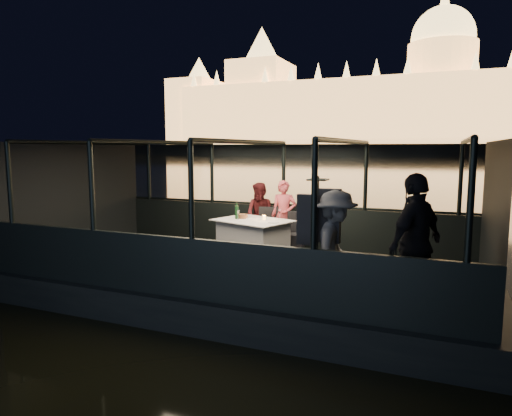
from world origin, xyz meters
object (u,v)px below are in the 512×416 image
at_px(person_woman_coral, 284,215).
at_px(passenger_dark, 415,251).
at_px(person_man_maroon, 261,215).
at_px(passenger_stripe, 335,245).
at_px(dining_table_central, 253,239).
at_px(chair_port_left, 265,230).
at_px(chair_port_right, 294,233).
at_px(coat_stand, 317,241).
at_px(wine_bottle, 237,211).

distance_m(person_woman_coral, passenger_dark, 4.14).
distance_m(person_man_maroon, passenger_stripe, 3.75).
bearing_deg(dining_table_central, chair_port_left, 88.12).
xyz_separation_m(chair_port_right, person_woman_coral, (-0.35, 0.35, 0.30)).
bearing_deg(chair_port_left, coat_stand, -74.32).
relative_size(coat_stand, passenger_dark, 0.96).
relative_size(chair_port_left, passenger_stripe, 0.56).
height_order(chair_port_right, person_man_maroon, person_man_maroon).
height_order(chair_port_left, passenger_dark, passenger_dark).
height_order(chair_port_right, wine_bottle, wine_bottle).
xyz_separation_m(passenger_stripe, wine_bottle, (-2.50, 2.12, 0.06)).
relative_size(chair_port_right, wine_bottle, 2.62).
height_order(person_woman_coral, passenger_dark, passenger_dark).
bearing_deg(person_woman_coral, chair_port_left, -152.24).
xyz_separation_m(dining_table_central, person_woman_coral, (0.33, 0.93, 0.36)).
xyz_separation_m(chair_port_right, coat_stand, (1.21, -2.74, 0.45)).
bearing_deg(chair_port_right, passenger_stripe, -71.00).
height_order(person_man_maroon, wine_bottle, person_man_maroon).
relative_size(passenger_stripe, passenger_dark, 0.87).
bearing_deg(person_woman_coral, chair_port_right, -59.58).
xyz_separation_m(chair_port_left, coat_stand, (1.87, -2.80, 0.45)).
relative_size(chair_port_left, coat_stand, 0.51).
height_order(dining_table_central, passenger_dark, passenger_dark).
relative_size(chair_port_right, coat_stand, 0.48).
relative_size(coat_stand, person_man_maroon, 1.25).
distance_m(chair_port_right, person_woman_coral, 0.58).
relative_size(person_man_maroon, passenger_stripe, 0.89).
height_order(dining_table_central, wine_bottle, wine_bottle).
xyz_separation_m(chair_port_right, wine_bottle, (-1.05, -0.57, 0.47)).
bearing_deg(wine_bottle, dining_table_central, -1.45).
bearing_deg(person_man_maroon, chair_port_right, -15.47).
xyz_separation_m(passenger_dark, wine_bottle, (-3.55, 2.07, 0.06)).
bearing_deg(chair_port_left, wine_bottle, -139.27).
xyz_separation_m(chair_port_left, person_woman_coral, (0.31, 0.29, 0.30)).
bearing_deg(wine_bottle, chair_port_left, 58.77).
height_order(chair_port_left, person_woman_coral, person_woman_coral).
height_order(chair_port_left, person_man_maroon, person_man_maroon).
bearing_deg(chair_port_left, person_man_maroon, 115.10).
xyz_separation_m(coat_stand, passenger_dark, (1.30, 0.10, -0.05)).
distance_m(person_man_maroon, passenger_dark, 4.44).
xyz_separation_m(dining_table_central, wine_bottle, (-0.36, 0.01, 0.53)).
distance_m(chair_port_left, person_man_maroon, 0.41).
bearing_deg(dining_table_central, passenger_stripe, -44.71).
height_order(coat_stand, passenger_dark, coat_stand).
distance_m(chair_port_left, passenger_dark, 4.18).
xyz_separation_m(dining_table_central, passenger_dark, (3.19, -2.06, 0.47)).
distance_m(chair_port_left, chair_port_right, 0.67).
bearing_deg(chair_port_right, passenger_dark, -55.83).
bearing_deg(dining_table_central, person_man_maroon, 101.47).
bearing_deg(chair_port_left, chair_port_right, -23.23).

